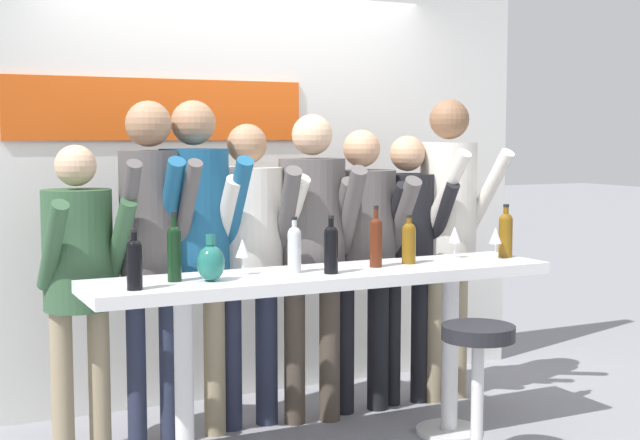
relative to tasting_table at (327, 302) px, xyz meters
The scene contains 22 objects.
back_wall 1.33m from the tasting_table, 90.29° to the left, with size 4.02×0.12×2.62m.
tasting_table is the anchor object (origin of this frame).
bar_stool 0.83m from the tasting_table, 44.62° to the right, with size 0.37×0.37×0.72m.
person_far_left 1.25m from the tasting_table, 155.44° to the left, with size 0.45×0.54×1.58m.
person_left 0.97m from the tasting_table, 147.18° to the left, with size 0.38×0.53×1.80m.
person_center_left 0.81m from the tasting_table, 133.66° to the left, with size 0.46×0.57×1.81m.
person_center 0.66m from the tasting_table, 108.34° to the left, with size 0.47×0.55×1.69m.
person_center_right 0.59m from the tasting_table, 72.34° to the left, with size 0.51×0.62×1.74m.
person_right 0.78m from the tasting_table, 47.73° to the left, with size 0.52×0.59×1.66m.
person_far_right 1.03m from the tasting_table, 34.72° to the left, with size 0.44×0.54×1.63m.
person_rightmost 1.27m from the tasting_table, 25.79° to the left, with size 0.44×0.58×1.84m.
wine_bottle_0 1.16m from the tasting_table, ahead, with size 0.08×0.08×0.30m.
wine_bottle_1 0.30m from the tasting_table, 103.18° to the right, with size 0.07×0.07×0.29m.
wine_bottle_2 1.05m from the tasting_table, behind, with size 0.07×0.07×0.27m.
wine_bottle_3 0.58m from the tasting_table, ahead, with size 0.07×0.07×0.26m.
wine_bottle_4 0.33m from the tasting_table, behind, with size 0.07×0.07×0.28m.
wine_bottle_5 0.84m from the tasting_table, behind, with size 0.06×0.06×0.33m.
wine_bottle_6 0.41m from the tasting_table, ahead, with size 0.06×0.06×0.32m.
wine_glass_0 1.06m from the tasting_table, ahead, with size 0.07×0.07×0.18m.
wine_glass_1 0.90m from the tasting_table, ahead, with size 0.07×0.07×0.18m.
wine_glass_2 0.52m from the tasting_table, behind, with size 0.07×0.07×0.18m.
decorative_vase 0.68m from the tasting_table, behind, with size 0.13×0.13×0.22m.
Camera 1 is at (-1.97, -3.96, 1.62)m, focal length 50.00 mm.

